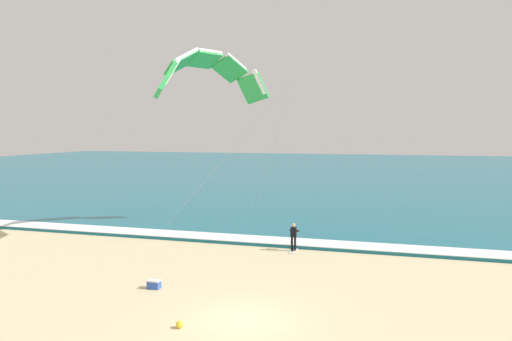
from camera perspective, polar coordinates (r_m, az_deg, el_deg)
name	(u,v)px	position (r m, az deg, el deg)	size (l,w,h in m)	color
ground_plane	(243,320)	(18.95, -1.58, -17.46)	(200.00, 200.00, 0.00)	beige
sea	(360,170)	(88.56, 12.35, 0.01)	(200.00, 120.00, 0.20)	#146075
surf_foam	(302,242)	(30.40, 5.49, -8.51)	(200.00, 2.00, 0.04)	white
surfboard	(293,251)	(29.04, 4.50, -9.52)	(0.54, 1.43, 0.09)	white
kitesurfer	(294,235)	(28.84, 4.52, -7.75)	(0.55, 0.54, 1.69)	black
kite_primary	(209,71)	(33.85, -5.62, 11.71)	(9.17, 8.86, 11.57)	green
cooler_box	(154,284)	(22.80, -12.11, -13.15)	(0.58, 0.38, 0.40)	#2D51B2
beach_ball	(180,324)	(18.43, -9.12, -17.72)	(0.27, 0.27, 0.27)	yellow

